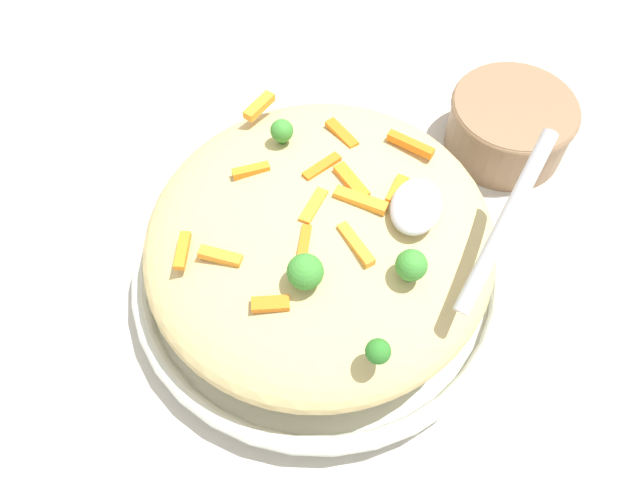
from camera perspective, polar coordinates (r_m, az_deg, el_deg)
The scene contains 23 objects.
ground_plane at distance 0.59m, azimuth 0.00°, elevation -3.68°, with size 2.40×2.40×0.00m, color beige.
serving_bowl at distance 0.57m, azimuth 0.00°, elevation -2.73°, with size 0.34×0.34×0.04m.
pasta_mound at distance 0.53m, azimuth 0.00°, elevation 0.25°, with size 0.31×0.30×0.08m, color #D1BA7A.
carrot_piece_0 at distance 0.49m, azimuth -0.74°, elevation 2.77°, with size 0.03×0.01×0.01m, color orange.
carrot_piece_1 at distance 0.47m, azimuth 3.29°, elevation -0.42°, with size 0.04×0.01×0.01m, color orange.
carrot_piece_2 at distance 0.49m, azimuth -12.49°, elevation -0.94°, with size 0.03×0.01×0.01m, color orange.
carrot_piece_3 at distance 0.57m, azimuth -5.59°, elevation 12.11°, with size 0.03×0.01×0.01m, color orange.
carrot_piece_4 at distance 0.47m, azimuth -1.68°, elevation -0.65°, with size 0.04×0.01×0.01m, color orange.
carrot_piece_5 at distance 0.51m, azimuth 7.08°, elevation 4.54°, with size 0.03×0.01×0.01m, color orange.
carrot_piece_6 at distance 0.48m, azimuth -9.11°, elevation -1.49°, with size 0.03×0.01×0.01m, color orange.
carrot_piece_7 at distance 0.46m, azimuth -4.56°, elevation -5.86°, with size 0.03×0.01×0.01m, color orange.
carrot_piece_8 at distance 0.50m, azimuth 3.74°, elevation 3.66°, with size 0.04×0.01×0.01m, color orange.
carrot_piece_9 at distance 0.55m, azimuth 8.29°, elevation 8.67°, with size 0.04×0.01×0.01m, color orange.
carrot_piece_10 at distance 0.52m, azimuth -6.34°, elevation 6.34°, with size 0.03×0.01×0.01m, color orange.
carrot_piece_11 at distance 0.52m, azimuth 0.17°, elevation 6.69°, with size 0.04×0.01×0.01m, color orange.
carrot_piece_12 at distance 0.55m, azimuth 2.00°, elevation 9.70°, with size 0.04×0.01×0.01m, color orange.
carrot_piece_13 at distance 0.51m, azimuth 2.90°, elevation 5.37°, with size 0.04×0.01×0.01m, color orange.
broccoli_floret_0 at distance 0.46m, azimuth 8.36°, elevation -2.33°, with size 0.02×0.02×0.03m.
broccoli_floret_1 at distance 0.54m, azimuth -3.51°, elevation 9.93°, with size 0.02×0.02×0.03m.
broccoli_floret_2 at distance 0.43m, azimuth 5.34°, elevation -10.14°, with size 0.02×0.02×0.02m.
broccoli_floret_3 at distance 0.45m, azimuth -1.36°, elevation -2.95°, with size 0.03×0.03×0.03m.
serving_spoon at distance 0.48m, azimuth 11.39°, elevation 2.62°, with size 0.14×0.11×0.07m.
companion_bowl at distance 0.69m, azimuth 16.99°, elevation 10.17°, with size 0.13×0.13×0.06m.
Camera 1 is at (-0.27, -0.09, 0.51)m, focal length 34.94 mm.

